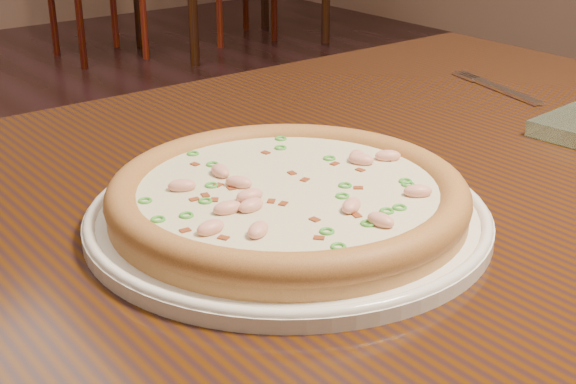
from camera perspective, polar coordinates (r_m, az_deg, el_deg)
hero_table at (r=0.84m, az=4.38°, el=-5.04°), size 1.20×0.80×0.75m
plate at (r=0.69m, az=0.00°, el=-1.62°), size 0.35×0.35×0.02m
pizza at (r=0.68m, az=0.00°, el=-0.23°), size 0.31×0.31×0.03m
fork at (r=1.13m, az=14.76°, el=7.16°), size 0.06×0.17×0.00m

